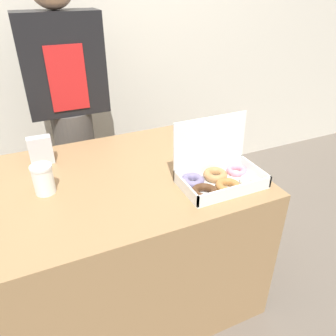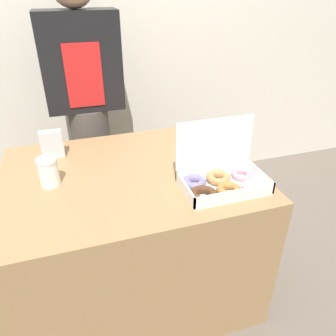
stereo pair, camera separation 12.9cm
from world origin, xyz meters
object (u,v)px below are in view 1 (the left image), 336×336
napkin_holder (41,150)px  person_customer (69,102)px  donut_box (218,176)px  coffee_cup (43,179)px

napkin_holder → person_customer: (0.21, 0.43, 0.08)m
napkin_holder → donut_box: bearing=-37.1°
donut_box → coffee_cup: 0.72m
donut_box → coffee_cup: donut_box is taller
donut_box → napkin_holder: donut_box is taller
donut_box → napkin_holder: 0.83m
donut_box → napkin_holder: (-0.66, 0.50, 0.03)m
donut_box → person_customer: size_ratio=0.22×
coffee_cup → person_customer: bearing=71.6°
person_customer → donut_box: bearing=-64.2°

